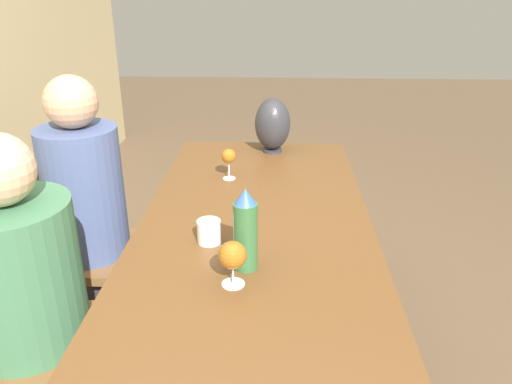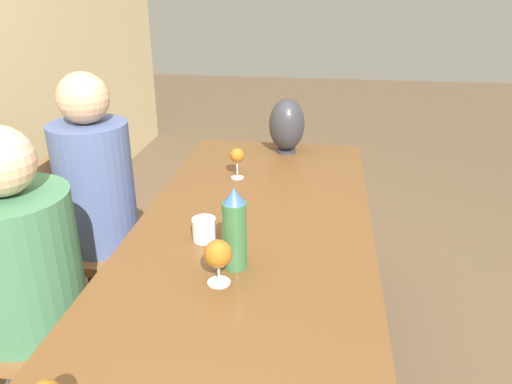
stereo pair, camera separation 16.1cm
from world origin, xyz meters
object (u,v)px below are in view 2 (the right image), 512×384
(wine_glass_1, at_px, (218,254))
(wine_glass_3, at_px, (237,156))
(chair_far, at_px, (89,238))
(water_bottle, at_px, (234,230))
(water_tumbler, at_px, (204,229))
(vase, at_px, (287,125))
(person_near, at_px, (30,283))
(person_far, at_px, (100,201))
(chair_near, at_px, (16,317))

(wine_glass_1, relative_size, wine_glass_3, 1.01)
(chair_far, bearing_deg, wine_glass_1, -131.48)
(water_bottle, bearing_deg, water_tumbler, 41.05)
(vase, distance_m, person_near, 1.40)
(water_bottle, xyz_separation_m, vase, (1.13, -0.07, 0.02))
(person_far, bearing_deg, chair_near, 172.39)
(person_far, bearing_deg, water_tumbler, -126.09)
(wine_glass_1, xyz_separation_m, person_far, (0.67, 0.68, -0.18))
(water_bottle, distance_m, wine_glass_1, 0.11)
(wine_glass_3, relative_size, person_far, 0.11)
(chair_near, distance_m, chair_far, 0.59)
(chair_far, bearing_deg, person_far, -90.00)
(vase, bearing_deg, wine_glass_1, 175.47)
(wine_glass_1, relative_size, chair_near, 0.17)
(water_tumbler, bearing_deg, person_far, 53.91)
(wine_glass_1, relative_size, person_far, 0.12)
(vase, height_order, wine_glass_1, vase)
(water_bottle, bearing_deg, chair_near, 90.74)
(wine_glass_1, height_order, person_far, person_far)
(wine_glass_1, distance_m, person_near, 0.72)
(wine_glass_1, bearing_deg, person_near, 82.82)
(vase, bearing_deg, person_far, 125.11)
(person_far, bearing_deg, chair_far, 90.00)
(person_far, bearing_deg, vase, -54.89)
(water_tumbler, height_order, wine_glass_1, wine_glass_1)
(wine_glass_3, bearing_deg, chair_near, 138.14)
(water_tumbler, xyz_separation_m, chair_near, (-0.17, 0.66, -0.31))
(chair_far, distance_m, person_near, 0.61)
(wine_glass_3, relative_size, person_near, 0.12)
(chair_far, bearing_deg, water_tumbler, -122.70)
(person_near, relative_size, person_far, 0.95)
(water_tumbler, relative_size, person_far, 0.07)
(wine_glass_3, height_order, chair_near, wine_glass_3)
(water_tumbler, xyz_separation_m, vase, (0.97, -0.20, 0.10))
(wine_glass_3, distance_m, chair_far, 0.79)
(water_tumbler, relative_size, chair_near, 0.10)
(vase, relative_size, chair_far, 0.33)
(water_tumbler, bearing_deg, wine_glass_3, -1.24)
(water_tumbler, height_order, chair_near, chair_near)
(vase, xyz_separation_m, chair_near, (-1.14, 0.86, -0.42))
(chair_near, relative_size, person_near, 0.73)
(water_tumbler, height_order, person_far, person_far)
(water_tumbler, distance_m, wine_glass_3, 0.59)
(wine_glass_3, xyz_separation_m, chair_far, (-0.16, 0.67, -0.38))
(water_bottle, height_order, wine_glass_3, water_bottle)
(wine_glass_3, height_order, chair_far, wine_glass_3)
(wine_glass_1, distance_m, person_far, 0.98)
(water_bottle, relative_size, person_far, 0.22)
(water_tumbler, relative_size, wine_glass_1, 0.58)
(water_bottle, xyz_separation_m, person_near, (-0.01, 0.71, -0.25))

